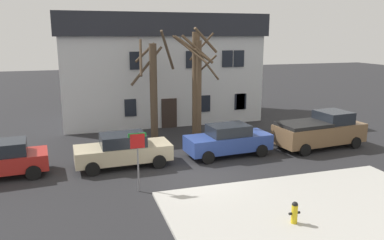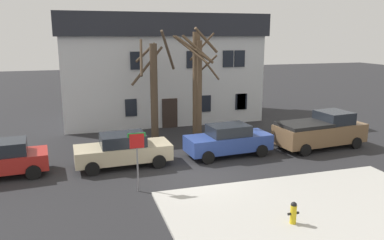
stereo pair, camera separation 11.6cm
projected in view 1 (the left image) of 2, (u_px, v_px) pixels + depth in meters
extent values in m
plane|color=#262628|center=(198.00, 178.00, 17.68)|extent=(120.00, 120.00, 0.00)
cube|color=#B7B5AD|center=(322.00, 216.00, 13.86)|extent=(11.05, 7.56, 0.12)
cube|color=silver|center=(158.00, 78.00, 29.93)|extent=(14.51, 7.13, 6.40)
cube|color=#23262D|center=(157.00, 26.00, 29.05)|extent=(15.01, 7.63, 1.58)
cube|color=#2D231E|center=(169.00, 113.00, 27.02)|extent=(1.10, 0.12, 2.10)
cube|color=black|center=(130.00, 108.00, 26.12)|extent=(0.80, 0.08, 1.20)
cube|color=black|center=(205.00, 104.00, 27.69)|extent=(0.80, 0.08, 1.20)
cube|color=black|center=(240.00, 102.00, 28.50)|extent=(0.80, 0.08, 1.20)
cube|color=black|center=(241.00, 102.00, 28.53)|extent=(0.80, 0.08, 1.20)
cube|color=black|center=(136.00, 61.00, 25.55)|extent=(0.80, 0.08, 1.20)
cube|color=black|center=(191.00, 60.00, 26.69)|extent=(0.80, 0.08, 1.20)
cube|color=black|center=(227.00, 59.00, 27.48)|extent=(0.80, 0.08, 1.20)
cube|color=black|center=(239.00, 59.00, 27.75)|extent=(0.80, 0.08, 1.20)
cylinder|color=#4C3D2D|center=(154.00, 92.00, 23.73)|extent=(0.47, 0.47, 5.99)
cylinder|color=#4C3D2D|center=(145.00, 52.00, 23.69)|extent=(1.46, 0.90, 1.20)
cylinder|color=#4C3D2D|center=(147.00, 66.00, 24.29)|extent=(2.23, 0.61, 2.46)
cylinder|color=#4C3D2D|center=(167.00, 51.00, 22.88)|extent=(1.29, 1.78, 2.43)
cylinder|color=#4C3D2D|center=(141.00, 58.00, 23.17)|extent=(0.46, 1.62, 2.20)
cylinder|color=brown|center=(196.00, 85.00, 24.20)|extent=(0.48, 0.48, 6.69)
cylinder|color=brown|center=(193.00, 49.00, 22.64)|extent=(2.07, 1.24, 1.56)
cylinder|color=brown|center=(197.00, 49.00, 22.79)|extent=(1.96, 0.59, 1.76)
cylinder|color=brown|center=(206.00, 40.00, 22.92)|extent=(1.80, 0.93, 1.57)
cylinder|color=brown|center=(199.00, 90.00, 24.08)|extent=(0.35, 0.35, 6.17)
cylinder|color=brown|center=(207.00, 65.00, 23.01)|extent=(1.81, 0.66, 1.98)
cylinder|color=brown|center=(202.00, 47.00, 24.22)|extent=(1.45, 0.94, 1.79)
cylinder|color=brown|center=(190.00, 49.00, 22.51)|extent=(1.77, 1.81, 1.66)
cylinder|color=brown|center=(207.00, 64.00, 24.24)|extent=(0.81, 1.49, 1.21)
cylinder|color=black|center=(34.00, 161.00, 19.05)|extent=(0.70, 0.27, 0.68)
cylinder|color=black|center=(33.00, 173.00, 17.39)|extent=(0.70, 0.27, 0.68)
cube|color=#C6B793|center=(123.00, 153.00, 19.14)|extent=(4.82, 2.02, 0.77)
cube|color=#1E232B|center=(123.00, 140.00, 19.00)|extent=(2.25, 1.70, 0.58)
cylinder|color=black|center=(151.00, 151.00, 20.60)|extent=(0.69, 0.25, 0.68)
cylinder|color=black|center=(159.00, 162.00, 18.90)|extent=(0.69, 0.25, 0.68)
cylinder|color=black|center=(89.00, 157.00, 19.55)|extent=(0.69, 0.25, 0.68)
cylinder|color=black|center=(92.00, 169.00, 17.85)|extent=(0.69, 0.25, 0.68)
cube|color=#2D4799|center=(228.00, 142.00, 20.83)|extent=(4.80, 2.11, 0.84)
cube|color=#1E232B|center=(228.00, 130.00, 20.67)|extent=(2.26, 1.71, 0.58)
cylinder|color=black|center=(246.00, 142.00, 22.29)|extent=(0.69, 0.27, 0.68)
cylinder|color=black|center=(262.00, 151.00, 20.67)|extent=(0.69, 0.27, 0.68)
cylinder|color=black|center=(195.00, 148.00, 21.16)|extent=(0.69, 0.27, 0.68)
cylinder|color=black|center=(208.00, 157.00, 19.54)|extent=(0.69, 0.27, 0.68)
cube|color=brown|center=(319.00, 133.00, 22.33)|extent=(5.55, 2.56, 1.07)
cube|color=#1E232B|center=(333.00, 117.00, 22.50)|extent=(1.88, 1.97, 0.70)
cube|color=black|center=(304.00, 124.00, 21.74)|extent=(2.97, 2.24, 0.20)
cylinder|color=black|center=(330.00, 134.00, 24.06)|extent=(0.70, 0.28, 0.68)
cylinder|color=black|center=(356.00, 143.00, 22.20)|extent=(0.70, 0.28, 0.68)
cylinder|color=black|center=(282.00, 140.00, 22.68)|extent=(0.70, 0.28, 0.68)
cylinder|color=black|center=(305.00, 150.00, 20.83)|extent=(0.70, 0.28, 0.68)
cylinder|color=gold|center=(294.00, 214.00, 13.13)|extent=(0.22, 0.22, 0.67)
sphere|color=black|center=(295.00, 205.00, 13.05)|extent=(0.21, 0.21, 0.21)
cylinder|color=black|center=(290.00, 214.00, 13.08)|extent=(0.10, 0.09, 0.09)
cylinder|color=black|center=(298.00, 213.00, 13.17)|extent=(0.10, 0.09, 0.09)
cylinder|color=slate|center=(138.00, 163.00, 15.88)|extent=(0.07, 0.07, 2.52)
cube|color=red|center=(137.00, 141.00, 15.65)|extent=(0.60, 0.03, 0.60)
cube|color=#1E8C38|center=(137.00, 135.00, 15.63)|extent=(0.76, 0.02, 0.18)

